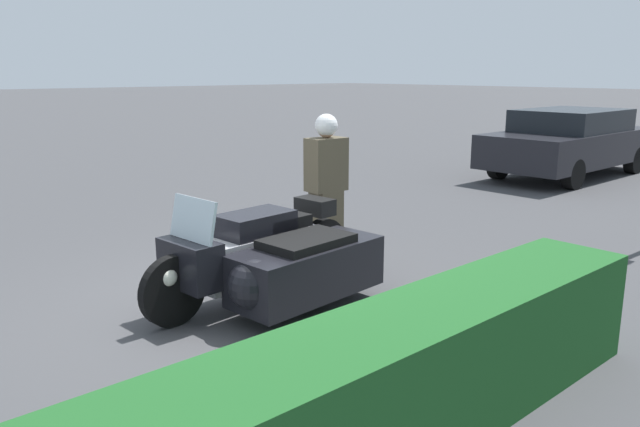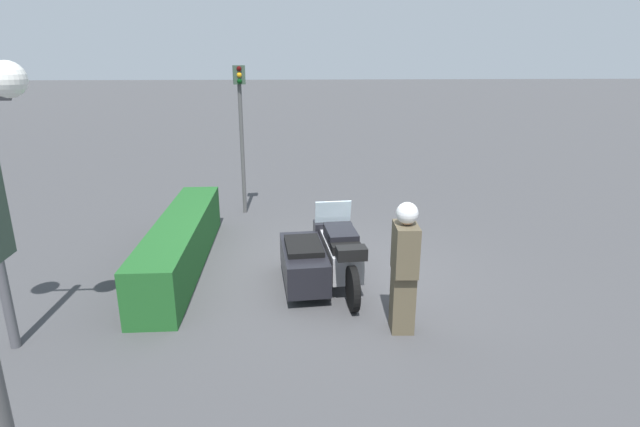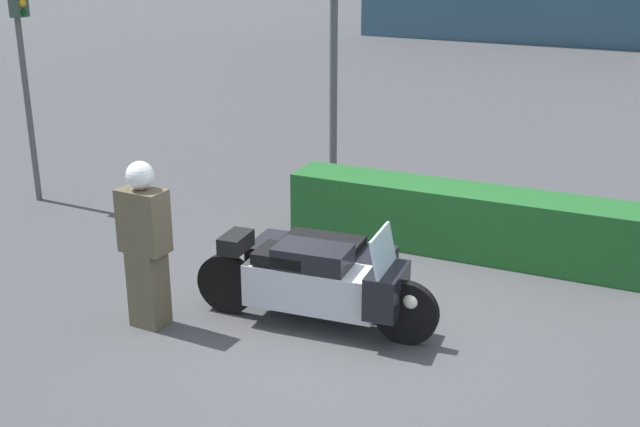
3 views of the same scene
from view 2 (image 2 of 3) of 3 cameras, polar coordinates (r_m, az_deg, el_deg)
name	(u,v)px [view 2 (image 2 of 3)]	position (r m, az deg, el deg)	size (l,w,h in m)	color
ground_plane	(332,273)	(8.55, 1.40, -6.84)	(160.00, 160.00, 0.00)	#424244
police_motorcycle	(321,254)	(8.08, 0.07, -4.69)	(2.66, 1.28, 1.16)	black
officer_rider	(404,265)	(6.59, 9.62, -5.79)	(0.50, 0.32, 1.78)	brown
hedge_bush_curbside	(181,243)	(9.04, -15.56, -3.22)	(4.53, 0.73, 0.85)	#1E5623
traffic_light_near	(241,119)	(11.50, -9.02, 10.67)	(0.22, 0.28, 3.35)	#4C4C4C
traffic_light_far	(3,407)	(2.62, -32.53, -18.18)	(0.23, 0.26, 3.16)	#4C4C4C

